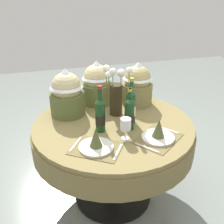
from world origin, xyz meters
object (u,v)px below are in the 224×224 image
object	(u,v)px
place_setting_left	(96,143)
place_setting_right	(158,133)
gift_tub_back_right	(137,82)
flower_vase	(116,93)
gift_tub_back_left	(67,91)
wine_bottle_right	(129,114)
wine_bottle_left	(131,106)
gift_tub_back_centre	(97,81)
dining_table	(113,137)
wine_bottle_centre	(100,115)
wine_glass_right	(126,125)

from	to	relation	value
place_setting_left	place_setting_right	world-z (taller)	same
place_setting_right	gift_tub_back_right	world-z (taller)	gift_tub_back_right
place_setting_left	place_setting_right	bearing A→B (deg)	-0.12
flower_vase	gift_tub_back_left	bearing A→B (deg)	162.83
wine_bottle_right	gift_tub_back_left	distance (m)	0.57
wine_bottle_right	place_setting_right	bearing A→B (deg)	-51.74
wine_bottle_left	wine_bottle_right	size ratio (longest dim) A/B	1.12
flower_vase	gift_tub_back_left	size ratio (longest dim) A/B	1.07
wine_bottle_left	gift_tub_back_centre	size ratio (longest dim) A/B	0.95
place_setting_right	flower_vase	distance (m)	0.52
gift_tub_back_right	dining_table	bearing A→B (deg)	-136.43
dining_table	gift_tub_back_left	xyz separation A→B (m)	(-0.33, 0.26, 0.35)
place_setting_left	gift_tub_back_centre	xyz separation A→B (m)	(0.18, 0.75, 0.16)
place_setting_left	gift_tub_back_right	world-z (taller)	gift_tub_back_right
wine_bottle_right	flower_vase	bearing A→B (deg)	95.58
wine_bottle_centre	wine_bottle_right	world-z (taller)	wine_bottle_centre
flower_vase	gift_tub_back_centre	bearing A→B (deg)	108.00
dining_table	place_setting_left	distance (m)	0.43
place_setting_right	flower_vase	xyz separation A→B (m)	(-0.18, 0.46, 0.15)
place_setting_left	wine_bottle_right	bearing A→B (deg)	32.62
dining_table	wine_bottle_left	world-z (taller)	wine_bottle_left
place_setting_right	wine_bottle_right	bearing A→B (deg)	128.26
wine_bottle_left	gift_tub_back_left	bearing A→B (deg)	147.89
wine_glass_right	gift_tub_back_centre	bearing A→B (deg)	94.05
flower_vase	wine_bottle_right	size ratio (longest dim) A/B	1.29
place_setting_right	gift_tub_back_left	size ratio (longest dim) A/B	1.06
wine_glass_right	gift_tub_back_left	size ratio (longest dim) A/B	0.40
gift_tub_back_right	flower_vase	bearing A→B (deg)	-147.66
gift_tub_back_centre	gift_tub_back_right	xyz separation A→B (m)	(0.34, -0.13, -0.00)
place_setting_left	dining_table	bearing A→B (deg)	56.38
place_setting_right	gift_tub_back_left	bearing A→B (deg)	134.30
dining_table	wine_bottle_left	size ratio (longest dim) A/B	3.49
wine_bottle_centre	gift_tub_back_centre	distance (m)	0.54
wine_bottle_left	gift_tub_back_right	world-z (taller)	gift_tub_back_right
flower_vase	gift_tub_back_right	world-z (taller)	flower_vase
dining_table	wine_glass_right	bearing A→B (deg)	-85.78
gift_tub_back_left	gift_tub_back_centre	distance (m)	0.34
gift_tub_back_centre	flower_vase	bearing A→B (deg)	-72.00
flower_vase	wine_bottle_right	bearing A→B (deg)	-84.42
dining_table	gift_tub_back_centre	bearing A→B (deg)	93.95
wine_glass_right	wine_bottle_left	bearing A→B (deg)	62.22
wine_bottle_left	wine_glass_right	world-z (taller)	wine_bottle_left
place_setting_left	wine_glass_right	bearing A→B (deg)	16.04
gift_tub_back_centre	place_setting_right	bearing A→B (deg)	-69.95
flower_vase	wine_glass_right	world-z (taller)	flower_vase
flower_vase	wine_bottle_centre	xyz separation A→B (m)	(-0.19, -0.24, -0.06)
wine_bottle_left	place_setting_left	bearing A→B (deg)	-140.25
place_setting_right	gift_tub_back_centre	bearing A→B (deg)	110.05
flower_vase	wine_bottle_left	bearing A→B (deg)	-66.64
wine_glass_right	gift_tub_back_centre	world-z (taller)	gift_tub_back_centre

